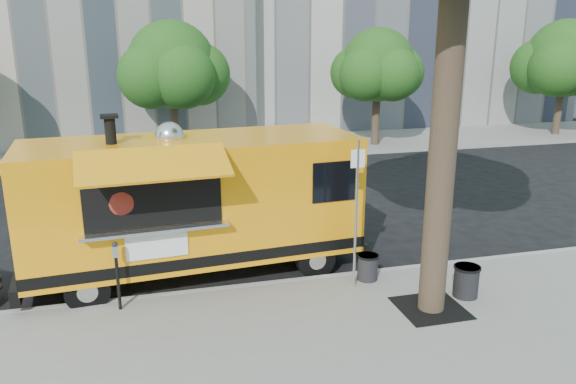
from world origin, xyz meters
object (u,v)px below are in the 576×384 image
at_px(far_tree_c, 378,65).
at_px(far_tree_d, 565,59).
at_px(trash_bin_left, 368,266).
at_px(trash_bin_right, 466,280).
at_px(food_truck, 193,202).
at_px(sign_post, 356,206).
at_px(parking_meter, 117,268).
at_px(far_tree_b, 172,65).

height_order(far_tree_c, far_tree_d, far_tree_d).
relative_size(far_tree_d, trash_bin_left, 10.36).
bearing_deg(trash_bin_left, trash_bin_right, -37.86).
bearing_deg(far_tree_c, trash_bin_left, -113.83).
bearing_deg(far_tree_d, food_truck, -147.39).
bearing_deg(food_truck, far_tree_c, 48.01).
bearing_deg(trash_bin_left, sign_post, -147.99).
relative_size(far_tree_d, food_truck, 0.77).
height_order(food_truck, trash_bin_left, food_truck).
bearing_deg(trash_bin_left, parking_meter, -179.42).
height_order(far_tree_b, far_tree_c, far_tree_b).
height_order(sign_post, food_truck, food_truck).
relative_size(far_tree_c, food_truck, 0.71).
xyz_separation_m(far_tree_c, trash_bin_right, (-4.50, -14.90, -3.24)).
xyz_separation_m(far_tree_b, sign_post, (2.55, -14.25, -1.98)).
distance_m(parking_meter, trash_bin_right, 6.62).
distance_m(sign_post, food_truck, 3.45).
distance_m(far_tree_c, trash_bin_right, 15.90).
bearing_deg(far_tree_d, sign_post, -139.30).
xyz_separation_m(far_tree_b, trash_bin_right, (4.50, -15.20, -3.35)).
height_order(far_tree_c, food_truck, far_tree_c).
bearing_deg(trash_bin_right, far_tree_b, 106.49).
xyz_separation_m(far_tree_b, trash_bin_left, (2.95, -14.00, -3.39)).
relative_size(sign_post, parking_meter, 2.25).
xyz_separation_m(sign_post, food_truck, (-2.98, 1.72, -0.18)).
distance_m(parking_meter, food_truck, 2.29).
xyz_separation_m(far_tree_b, far_tree_c, (9.00, -0.30, -0.12)).
bearing_deg(far_tree_b, far_tree_c, -1.91).
distance_m(sign_post, trash_bin_left, 1.48).
distance_m(far_tree_b, far_tree_d, 19.00).
xyz_separation_m(far_tree_d, sign_post, (-16.45, -14.15, -2.04)).
bearing_deg(far_tree_b, trash_bin_right, -73.51).
height_order(far_tree_b, food_truck, far_tree_b).
height_order(far_tree_d, trash_bin_right, far_tree_d).
relative_size(far_tree_c, trash_bin_left, 9.56).
relative_size(parking_meter, trash_bin_left, 2.45).
distance_m(far_tree_d, sign_post, 21.79).
bearing_deg(far_tree_d, far_tree_c, -178.85).
bearing_deg(far_tree_b, trash_bin_left, -78.10).
distance_m(far_tree_c, far_tree_d, 10.00).
distance_m(far_tree_c, sign_post, 15.48).
bearing_deg(far_tree_c, parking_meter, -128.66).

